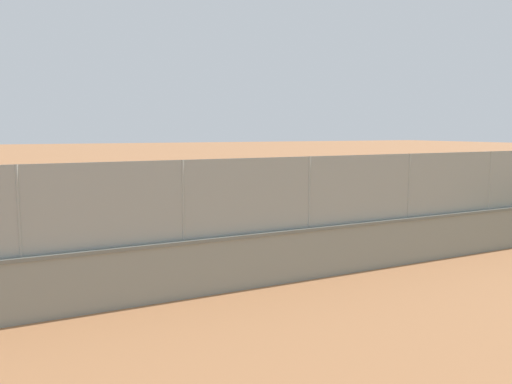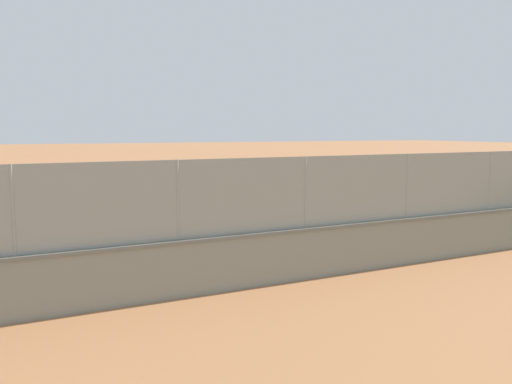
% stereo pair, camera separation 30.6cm
% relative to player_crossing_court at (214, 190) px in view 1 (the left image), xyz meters
% --- Properties ---
extents(ground_plane, '(260.00, 260.00, 0.00)m').
position_rel_player_crossing_court_xyz_m(ground_plane, '(0.18, -0.87, -0.94)').
color(ground_plane, '#A36B42').
extents(perimeter_wall, '(33.56, 1.42, 1.31)m').
position_rel_player_crossing_court_xyz_m(perimeter_wall, '(-1.29, 11.73, -0.27)').
color(perimeter_wall, gray).
rests_on(perimeter_wall, ground_plane).
extents(fence_panel_on_wall, '(32.94, 1.09, 1.77)m').
position_rel_player_crossing_court_xyz_m(fence_panel_on_wall, '(-1.29, 11.73, 1.26)').
color(fence_panel_on_wall, gray).
rests_on(fence_panel_on_wall, perimeter_wall).
extents(player_crossing_court, '(0.74, 1.26, 1.59)m').
position_rel_player_crossing_court_xyz_m(player_crossing_court, '(0.00, 0.00, 0.00)').
color(player_crossing_court, '#B2B2B2').
rests_on(player_crossing_court, ground_plane).
extents(player_at_service_line, '(0.79, 0.67, 1.50)m').
position_rel_player_crossing_court_xyz_m(player_at_service_line, '(3.53, -0.88, -0.06)').
color(player_at_service_line, black).
rests_on(player_at_service_line, ground_plane).
extents(player_foreground_swinging, '(0.76, 1.19, 1.69)m').
position_rel_player_crossing_court_xyz_m(player_foreground_swinging, '(0.90, 6.02, 0.07)').
color(player_foreground_swinging, '#591919').
rests_on(player_foreground_swinging, ground_plane).
extents(sports_ball, '(0.22, 0.22, 0.22)m').
position_rel_player_crossing_court_xyz_m(sports_ball, '(0.60, 0.80, 0.18)').
color(sports_ball, white).
extents(spare_ball_by_wall, '(0.08, 0.08, 0.08)m').
position_rel_player_crossing_court_xyz_m(spare_ball_by_wall, '(6.05, 11.05, -0.89)').
color(spare_ball_by_wall, orange).
rests_on(spare_ball_by_wall, ground_plane).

